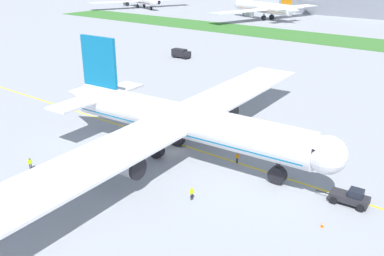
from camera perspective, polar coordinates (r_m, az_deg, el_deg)
The scene contains 12 objects.
ground_plane at distance 65.89m, azimuth -2.35°, elevation -3.13°, with size 600.00×600.00×0.00m, color #9399A0.
apron_taxi_line at distance 67.70m, azimuth -0.93°, elevation -2.41°, with size 280.00×0.36×0.01m, color yellow.
grass_median_strip at distance 162.26m, azimuth 23.78°, elevation 10.05°, with size 320.00×24.00×0.10m, color #38722D.
airliner_foreground at distance 62.54m, azimuth -1.59°, elevation 0.97°, with size 47.99×75.88×16.26m.
pushback_tug at distance 55.28m, azimuth 20.33°, elevation -8.61°, with size 6.37×2.57×2.14m.
ground_crew_wingwalker_port at distance 64.12m, azimuth -20.72°, elevation -4.31°, with size 0.34×0.59×1.72m.
ground_crew_marshaller_front at distance 52.77m, azimuth -0.01°, elevation -8.52°, with size 0.42×0.57×1.75m.
ground_crew_wingwalker_starboard at distance 62.12m, azimuth 6.03°, elevation -3.84°, with size 0.57×0.25×1.62m.
traffic_cone_near_nose at distance 50.44m, azimuth 16.92°, elevation -12.18°, with size 0.36×0.36×0.58m.
service_truck_baggage_loader at distance 129.11m, azimuth -1.47°, elevation 9.92°, with size 5.80×2.91×2.58m.
parked_airliner_far_left at distance 267.25m, azimuth -6.68°, elevation 16.51°, with size 37.33×60.28×13.30m.
parked_airliner_far_centre at distance 216.33m, azimuth 9.70°, elevation 15.45°, with size 41.03×64.33×16.20m.
Camera 1 is at (38.76, -45.61, 27.54)m, focal length 40.15 mm.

